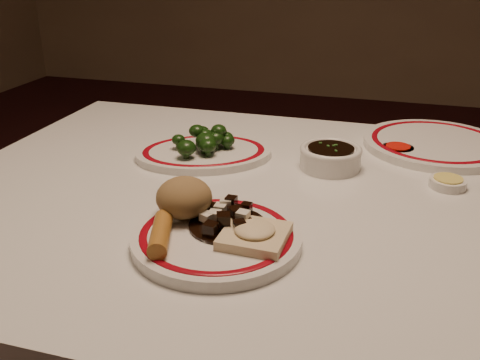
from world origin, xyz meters
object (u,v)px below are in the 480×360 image
(rice_mound, at_px, (184,197))
(broccoli_pile, at_px, (207,139))
(broccoli_plate, at_px, (204,153))
(dining_table, at_px, (272,240))
(soy_bowl, at_px, (330,158))
(stirfry_heap, at_px, (228,220))
(spring_roll, at_px, (161,234))
(main_plate, at_px, (217,238))
(fried_wonton, at_px, (255,234))

(rice_mound, height_order, broccoli_pile, rice_mound)
(broccoli_pile, bearing_deg, broccoli_plate, -176.30)
(dining_table, distance_m, soy_bowl, 0.20)
(broccoli_plate, bearing_deg, stirfry_heap, -63.83)
(stirfry_heap, height_order, broccoli_plate, stirfry_heap)
(dining_table, xyz_separation_m, broccoli_plate, (-0.17, 0.13, 0.10))
(spring_roll, bearing_deg, soy_bowl, 45.89)
(rice_mound, distance_m, spring_roll, 0.09)
(main_plate, xyz_separation_m, spring_roll, (-0.07, -0.05, 0.02))
(dining_table, height_order, spring_roll, spring_roll)
(spring_roll, xyz_separation_m, soy_bowl, (0.18, 0.38, -0.01))
(dining_table, height_order, rice_mound, rice_mound)
(main_plate, height_order, broccoli_pile, broccoli_pile)
(fried_wonton, bearing_deg, spring_roll, -161.37)
(fried_wonton, relative_size, stirfry_heap, 0.81)
(fried_wonton, height_order, stirfry_heap, stirfry_heap)
(broccoli_pile, bearing_deg, fried_wonton, -60.38)
(main_plate, xyz_separation_m, broccoli_pile, (-0.13, 0.32, 0.03))
(rice_mound, distance_m, broccoli_pile, 0.29)
(main_plate, height_order, rice_mound, rice_mound)
(dining_table, relative_size, broccoli_plate, 3.63)
(fried_wonton, bearing_deg, stirfry_heap, 148.27)
(dining_table, bearing_deg, rice_mound, -124.82)
(dining_table, bearing_deg, broccoli_pile, 141.31)
(broccoli_plate, xyz_separation_m, soy_bowl, (0.25, 0.01, 0.01))
(stirfry_heap, xyz_separation_m, soy_bowl, (0.11, 0.31, -0.01))
(dining_table, xyz_separation_m, broccoli_pile, (-0.17, 0.13, 0.13))
(rice_mound, bearing_deg, broccoli_pile, 102.65)
(dining_table, bearing_deg, main_plate, -102.16)
(dining_table, distance_m, fried_wonton, 0.23)
(fried_wonton, distance_m, soy_bowl, 0.34)
(dining_table, relative_size, main_plate, 4.07)
(rice_mound, xyz_separation_m, broccoli_pile, (-0.06, 0.28, -0.01))
(dining_table, height_order, fried_wonton, fried_wonton)
(spring_roll, distance_m, fried_wonton, 0.13)
(fried_wonton, distance_m, broccoli_pile, 0.37)
(dining_table, height_order, soy_bowl, soy_bowl)
(main_plate, bearing_deg, broccoli_plate, 112.86)
(stirfry_heap, xyz_separation_m, broccoli_pile, (-0.14, 0.29, 0.01))
(broccoli_pile, distance_m, soy_bowl, 0.25)
(rice_mound, bearing_deg, dining_table, 55.18)
(broccoli_plate, bearing_deg, spring_roll, -79.28)
(spring_roll, bearing_deg, rice_mound, 70.26)
(spring_roll, xyz_separation_m, fried_wonton, (0.12, 0.04, -0.00))
(fried_wonton, distance_m, stirfry_heap, 0.06)
(spring_roll, distance_m, soy_bowl, 0.42)
(broccoli_plate, height_order, soy_bowl, soy_bowl)
(broccoli_pile, bearing_deg, dining_table, -38.69)
(soy_bowl, bearing_deg, broccoli_pile, -176.78)
(spring_roll, relative_size, stirfry_heap, 0.85)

